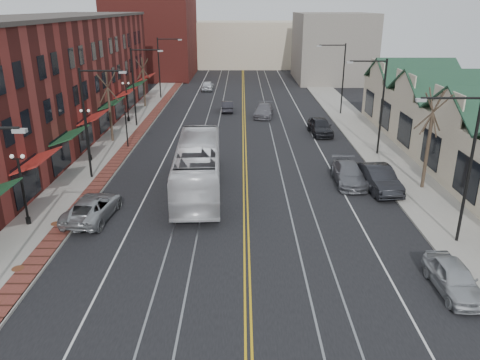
{
  "coord_description": "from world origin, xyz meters",
  "views": [
    {
      "loc": [
        -0.29,
        -16.81,
        12.22
      ],
      "look_at": [
        -0.37,
        10.42,
        2.0
      ],
      "focal_mm": 35.0,
      "sensor_mm": 36.0,
      "label": 1
    }
  ],
  "objects_px": {
    "parked_car_b": "(378,178)",
    "parked_car_d": "(320,126)",
    "transit_bus": "(198,167)",
    "parked_car_c": "(349,174)",
    "parked_suv": "(93,208)",
    "parked_car_a": "(454,278)"
  },
  "relations": [
    {
      "from": "transit_bus",
      "to": "parked_car_d",
      "type": "height_order",
      "value": "transit_bus"
    },
    {
      "from": "parked_car_c",
      "to": "transit_bus",
      "type": "bearing_deg",
      "value": -171.8
    },
    {
      "from": "parked_suv",
      "to": "parked_car_c",
      "type": "bearing_deg",
      "value": -155.13
    },
    {
      "from": "transit_bus",
      "to": "parked_car_a",
      "type": "relative_size",
      "value": 3.06
    },
    {
      "from": "parked_suv",
      "to": "parked_car_d",
      "type": "distance_m",
      "value": 26.06
    },
    {
      "from": "transit_bus",
      "to": "parked_car_c",
      "type": "xyz_separation_m",
      "value": [
        10.77,
        1.37,
        -1.01
      ]
    },
    {
      "from": "parked_suv",
      "to": "parked_car_b",
      "type": "distance_m",
      "value": 19.2
    },
    {
      "from": "parked_suv",
      "to": "parked_car_d",
      "type": "height_order",
      "value": "parked_car_d"
    },
    {
      "from": "parked_car_d",
      "to": "parked_car_c",
      "type": "bearing_deg",
      "value": -93.61
    },
    {
      "from": "transit_bus",
      "to": "parked_car_d",
      "type": "xyz_separation_m",
      "value": [
        10.89,
        15.16,
        -0.9
      ]
    },
    {
      "from": "parked_car_c",
      "to": "parked_car_d",
      "type": "height_order",
      "value": "parked_car_d"
    },
    {
      "from": "parked_car_b",
      "to": "parked_suv",
      "type": "bearing_deg",
      "value": -171.98
    },
    {
      "from": "parked_car_c",
      "to": "parked_car_b",
      "type": "bearing_deg",
      "value": -34.11
    },
    {
      "from": "transit_bus",
      "to": "parked_car_c",
      "type": "relative_size",
      "value": 2.47
    },
    {
      "from": "transit_bus",
      "to": "parked_suv",
      "type": "bearing_deg",
      "value": 34.97
    },
    {
      "from": "parked_car_a",
      "to": "parked_car_d",
      "type": "bearing_deg",
      "value": 92.29
    },
    {
      "from": "transit_bus",
      "to": "parked_car_c",
      "type": "bearing_deg",
      "value": -175.52
    },
    {
      "from": "parked_car_c",
      "to": "parked_suv",
      "type": "bearing_deg",
      "value": -159.29
    },
    {
      "from": "parked_car_b",
      "to": "parked_car_d",
      "type": "height_order",
      "value": "parked_car_b"
    },
    {
      "from": "parked_car_a",
      "to": "transit_bus",
      "type": "bearing_deg",
      "value": 134.3
    },
    {
      "from": "transit_bus",
      "to": "parked_suv",
      "type": "height_order",
      "value": "transit_bus"
    },
    {
      "from": "transit_bus",
      "to": "parked_car_b",
      "type": "xyz_separation_m",
      "value": [
        12.57,
        0.11,
        -0.89
      ]
    }
  ]
}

